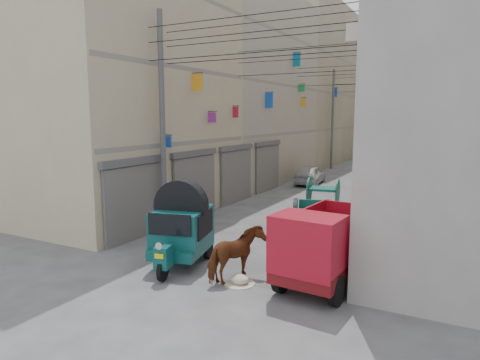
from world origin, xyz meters
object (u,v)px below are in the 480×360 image
Objects in this scene: distant_car_grey at (397,168)px; auto_rickshaw at (182,227)px; distant_car_white at (310,175)px; horse at (236,255)px; distant_car_green at (397,155)px; feed_sack at (240,279)px; tonga_cart at (311,215)px; second_cart at (323,190)px; mini_truck at (321,251)px.

auto_rickshaw is at bearing -111.79° from distant_car_grey.
distant_car_white is at bearing 81.21° from auto_rickshaw.
auto_rickshaw reaches higher than distant_car_grey.
horse reaches higher than distant_car_green.
horse is at bearing 138.72° from feed_sack.
tonga_cart is at bearing 103.40° from distant_car_white.
distant_car_grey is at bearing 70.47° from tonga_cart.
second_cart is at bearing 79.40° from distant_car_green.
second_cart is (1.08, 10.34, -0.43)m from auto_rickshaw.
horse reaches higher than tonga_cart.
mini_truck is (4.12, 0.18, -0.15)m from auto_rickshaw.
distant_car_grey is (0.58, 23.23, 0.45)m from feed_sack.
second_cart is at bearing 109.08° from distant_car_white.
distant_car_green is (-0.96, 28.27, -0.03)m from tonga_cart.
horse reaches higher than feed_sack.
distant_car_green is (-2.83, 33.11, -0.34)m from mini_truck.
distant_car_green reaches higher than distant_car_white.
feed_sack is (-1.91, -0.74, -0.85)m from mini_truck.
auto_rickshaw is 0.93× the size of tonga_cart.
tonga_cart reaches higher than distant_car_green.
mini_truck is 1.06× the size of distant_car_grey.
distant_car_white is (-3.80, 11.01, -0.06)m from tonga_cart.
distant_car_grey is (2.79, 22.67, -0.54)m from auto_rickshaw.
mini_truck is 0.85× the size of distant_car_green.
tonga_cart is 11.64m from distant_car_white.
second_cart is 22.95m from distant_car_green.
auto_rickshaw is 2.11m from horse.
horse is (-0.22, -5.42, 0.04)m from tonga_cart.
distant_car_green is at bearing -104.94° from distant_car_white.
auto_rickshaw is 16.10m from distant_car_white.
distant_car_grey is (0.76, 23.08, -0.13)m from horse.
horse is at bearing 81.20° from distant_car_green.
horse is at bearing -159.73° from mini_truck.
distant_car_white is at bearing 70.63° from distant_car_green.
distant_car_green is (-0.74, 33.69, -0.07)m from horse.
distant_car_green is at bearing 81.61° from second_cart.
mini_truck is (1.87, -4.84, 0.31)m from tonga_cart.
distant_car_white is 0.81× the size of distant_car_green.
second_cart is 6.26m from distant_car_white.
distant_car_white is (-2.61, 5.68, -0.08)m from second_cart.
tonga_cart is 0.86× the size of distant_car_grey.
auto_rickshaw is 10.40m from second_cart.
feed_sack is (2.21, -0.56, -1.00)m from auto_rickshaw.
distant_car_white reaches higher than feed_sack.
mini_truck is at bearing -148.45° from horse.
second_cart is 12.45m from distant_car_grey.
distant_car_white is at bearing 106.86° from second_cart.
tonga_cart is 0.81× the size of mini_truck.
mini_truck is at bearing -11.82° from auto_rickshaw.
auto_rickshaw is 4.13m from mini_truck.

